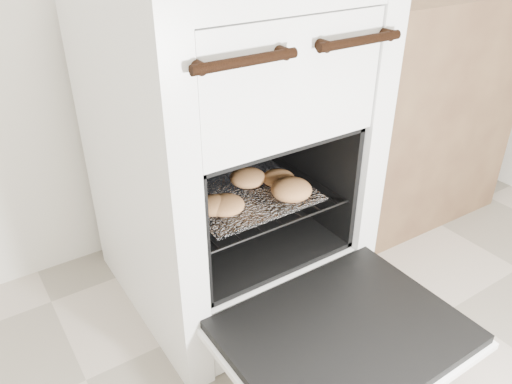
# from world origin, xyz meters

# --- Properties ---
(stove) EXTENTS (0.60, 0.67, 0.92)m
(stove) POSITION_xyz_m (0.17, 1.17, 0.45)
(stove) COLOR silver
(stove) RESTS_ON ground
(oven_door) EXTENTS (0.54, 0.42, 0.04)m
(oven_door) POSITION_xyz_m (0.17, 0.66, 0.20)
(oven_door) COLOR black
(oven_door) RESTS_ON stove
(oven_rack) EXTENTS (0.44, 0.42, 0.01)m
(oven_rack) POSITION_xyz_m (0.17, 1.10, 0.36)
(oven_rack) COLOR black
(oven_rack) RESTS_ON stove
(foil_sheet) EXTENTS (0.34, 0.30, 0.01)m
(foil_sheet) POSITION_xyz_m (0.17, 1.08, 0.37)
(foil_sheet) COLOR silver
(foil_sheet) RESTS_ON oven_rack
(baked_rolls) EXTENTS (0.34, 0.27, 0.05)m
(baked_rolls) POSITION_xyz_m (0.18, 1.03, 0.40)
(baked_rolls) COLOR #B47C48
(baked_rolls) RESTS_ON foil_sheet
(counter) EXTENTS (0.81, 0.55, 0.80)m
(counter) POSITION_xyz_m (0.90, 1.27, 0.40)
(counter) COLOR brown
(counter) RESTS_ON ground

